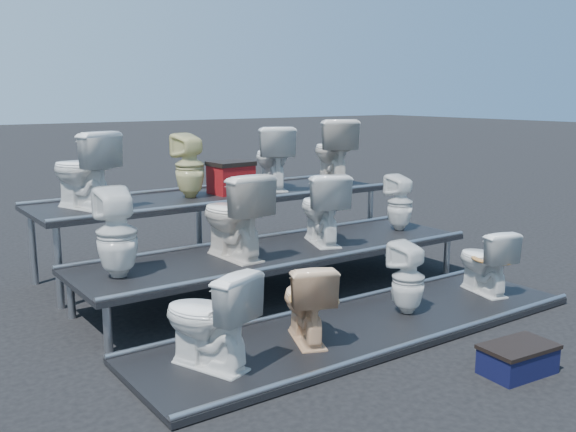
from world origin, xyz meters
TOP-DOWN VIEW (x-y plane):
  - ground at (0.00, 0.00)m, footprint 80.00×80.00m
  - tier_front at (0.00, -1.30)m, footprint 4.20×1.20m
  - tier_mid at (0.00, 0.00)m, footprint 4.20×1.20m
  - tier_back at (0.00, 1.30)m, footprint 4.20×1.20m
  - toilet_0 at (-1.52, -1.30)m, footprint 0.65×0.83m
  - toilet_1 at (-0.63, -1.30)m, footprint 0.58×0.74m
  - toilet_2 at (0.51, -1.30)m, footprint 0.32×0.32m
  - toilet_3 at (1.58, -1.30)m, footprint 0.51×0.71m
  - toilet_4 at (-1.69, 0.00)m, footprint 0.39×0.40m
  - toilet_5 at (-0.54, 0.00)m, footprint 0.49×0.83m
  - toilet_6 at (0.54, 0.00)m, footprint 0.65×0.84m
  - toilet_7 at (1.69, 0.00)m, footprint 0.31×0.31m
  - toilet_8 at (-1.55, 1.30)m, footprint 0.67×0.88m
  - toilet_9 at (-0.34, 1.30)m, footprint 0.36×0.37m
  - toilet_10 at (0.78, 1.30)m, footprint 0.69×0.87m
  - toilet_11 at (1.73, 1.30)m, footprint 0.75×0.95m
  - red_crate at (0.19, 1.29)m, footprint 0.48×0.39m
  - step_stool at (0.35, -2.59)m, footprint 0.56×0.36m

SIDE VIEW (x-z plane):
  - ground at x=0.00m, z-range 0.00..0.00m
  - tier_front at x=0.00m, z-range 0.00..0.06m
  - step_stool at x=0.35m, z-range 0.00..0.19m
  - tier_mid at x=0.00m, z-range 0.00..0.46m
  - toilet_3 at x=1.58m, z-range 0.06..0.71m
  - toilet_2 at x=0.51m, z-range 0.06..0.72m
  - toilet_1 at x=-0.63m, z-range 0.06..0.72m
  - tier_back at x=0.00m, z-range 0.00..0.86m
  - toilet_0 at x=-1.52m, z-range 0.06..0.80m
  - toilet_7 at x=1.69m, z-range 0.46..1.10m
  - toilet_6 at x=0.54m, z-range 0.46..1.22m
  - toilet_4 at x=-1.69m, z-range 0.46..1.24m
  - toilet_5 at x=-0.54m, z-range 0.46..1.29m
  - red_crate at x=0.19m, z-range 0.86..1.19m
  - toilet_9 at x=-0.34m, z-range 0.86..1.59m
  - toilet_10 at x=0.78m, z-range 0.86..1.64m
  - toilet_8 at x=-1.55m, z-range 0.86..1.66m
  - toilet_11 at x=1.73m, z-range 0.86..1.70m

